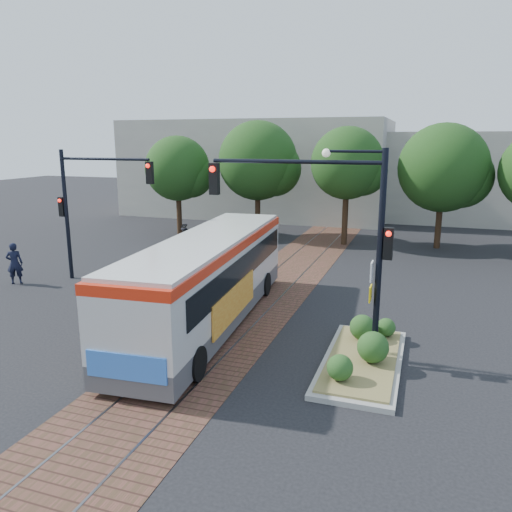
# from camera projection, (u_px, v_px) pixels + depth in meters

# --- Properties ---
(ground) EXTENTS (120.00, 120.00, 0.00)m
(ground) POSITION_uv_depth(u_px,v_px,m) (224.00, 332.00, 17.06)
(ground) COLOR black
(ground) RESTS_ON ground
(trackbed) EXTENTS (3.60, 40.00, 0.02)m
(trackbed) POSITION_uv_depth(u_px,v_px,m) (261.00, 298.00, 20.74)
(trackbed) COLOR brown
(trackbed) RESTS_ON ground
(tree_row) EXTENTS (26.40, 5.60, 7.67)m
(tree_row) POSITION_uv_depth(u_px,v_px,m) (343.00, 166.00, 30.69)
(tree_row) COLOR #382314
(tree_row) RESTS_ON ground
(warehouses) EXTENTS (40.00, 13.00, 8.00)m
(warehouses) POSITION_uv_depth(u_px,v_px,m) (346.00, 171.00, 42.83)
(warehouses) COLOR #ADA899
(warehouses) RESTS_ON ground
(city_bus) EXTENTS (3.37, 11.92, 3.15)m
(city_bus) POSITION_uv_depth(u_px,v_px,m) (209.00, 276.00, 17.55)
(city_bus) COLOR #4B4B4D
(city_bus) RESTS_ON ground
(traffic_island) EXTENTS (2.20, 5.20, 1.13)m
(traffic_island) POSITION_uv_depth(u_px,v_px,m) (364.00, 353.00, 14.63)
(traffic_island) COLOR gray
(traffic_island) RESTS_ON ground
(signal_pole_main) EXTENTS (5.49, 0.46, 6.00)m
(signal_pole_main) POSITION_uv_depth(u_px,v_px,m) (337.00, 222.00, 14.15)
(signal_pole_main) COLOR black
(signal_pole_main) RESTS_ON ground
(signal_pole_left) EXTENTS (4.99, 0.34, 6.00)m
(signal_pole_left) POSITION_uv_depth(u_px,v_px,m) (86.00, 198.00, 22.51)
(signal_pole_left) COLOR black
(signal_pole_left) RESTS_ON ground
(officer) EXTENTS (0.83, 0.77, 1.91)m
(officer) POSITION_uv_depth(u_px,v_px,m) (15.00, 263.00, 22.60)
(officer) COLOR black
(officer) RESTS_ON ground
(parked_car) EXTENTS (4.77, 3.43, 1.28)m
(parked_car) POSITION_uv_depth(u_px,v_px,m) (218.00, 235.00, 31.09)
(parked_car) COLOR black
(parked_car) RESTS_ON ground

